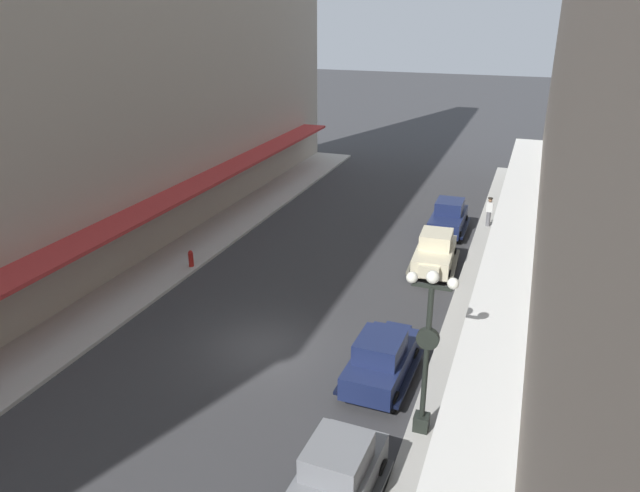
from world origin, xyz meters
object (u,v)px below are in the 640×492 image
lamp_post_with_clock (427,347)px  pedestrian_0 (499,273)px  parked_car_0 (448,217)px  pedestrian_2 (489,211)px  parked_car_2 (334,480)px  pedestrian_1 (509,249)px  fire_hydrant (191,258)px  parked_car_1 (435,251)px  parked_car_3 (381,358)px

lamp_post_with_clock → pedestrian_0: 10.62m
parked_car_0 → pedestrian_2: parked_car_0 is taller
parked_car_2 → pedestrian_2: size_ratio=2.58×
parked_car_2 → pedestrian_2: parked_car_2 is taller
parked_car_2 → pedestrian_1: parked_car_2 is taller
parked_car_0 → lamp_post_with_clock: bearing=-83.7°
parked_car_0 → pedestrian_1: (3.46, -3.87, 0.07)m
lamp_post_with_clock → pedestrian_1: lamp_post_with_clock is taller
fire_hydrant → pedestrian_1: pedestrian_1 is taller
parked_car_1 → parked_car_3: bearing=-90.3°
parked_car_0 → parked_car_2: 20.90m
parked_car_2 → pedestrian_0: 14.25m
fire_hydrant → parked_car_1: bearing=19.8°
fire_hydrant → pedestrian_0: bearing=9.2°
pedestrian_0 → parked_car_1: bearing=151.6°
fire_hydrant → parked_car_0: bearing=40.4°
parked_car_2 → parked_car_0: bearing=91.1°
parked_car_2 → fire_hydrant: 16.21m
pedestrian_0 → parked_car_0: bearing=115.3°
lamp_post_with_clock → fire_hydrant: size_ratio=6.29×
pedestrian_2 → fire_hydrant: bearing=-140.2°
parked_car_1 → pedestrian_0: 3.53m
parked_car_3 → pedestrian_2: 16.82m
parked_car_2 → pedestrian_1: (3.07, 17.03, 0.07)m
pedestrian_0 → pedestrian_2: (-1.22, 8.48, 0.00)m
parked_car_0 → parked_car_3: size_ratio=0.99×
parked_car_1 → pedestrian_1: parked_car_1 is taller
lamp_post_with_clock → parked_car_1: bearing=98.2°
parked_car_2 → parked_car_3: bearing=92.8°
parked_car_3 → pedestrian_0: size_ratio=2.57×
parked_car_1 → fire_hydrant: parked_car_1 is taller
parked_car_1 → pedestrian_1: size_ratio=2.59×
pedestrian_1 → pedestrian_2: (-1.41, 5.41, 0.00)m
parked_car_3 → pedestrian_2: parked_car_3 is taller
pedestrian_1 → parked_car_0: bearing=131.8°
parked_car_3 → fire_hydrant: 12.48m
parked_car_2 → pedestrian_0: (2.88, 13.96, 0.07)m
parked_car_2 → fire_hydrant: bearing=133.9°
fire_hydrant → pedestrian_2: bearing=39.8°
parked_car_1 → pedestrian_1: 3.58m
pedestrian_2 → pedestrian_0: bearing=-81.8°
fire_hydrant → pedestrian_2: (12.90, 10.77, 0.45)m
parked_car_0 → lamp_post_with_clock: lamp_post_with_clock is taller
parked_car_3 → pedestrian_0: bearing=69.0°
parked_car_3 → parked_car_2: bearing=-87.2°
pedestrian_0 → pedestrian_1: bearing=86.5°
parked_car_3 → parked_car_0: bearing=90.4°
parked_car_3 → pedestrian_1: bearing=73.5°
parked_car_0 → parked_car_1: (0.17, -5.26, 0.00)m
parked_car_2 → pedestrian_1: bearing=79.8°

